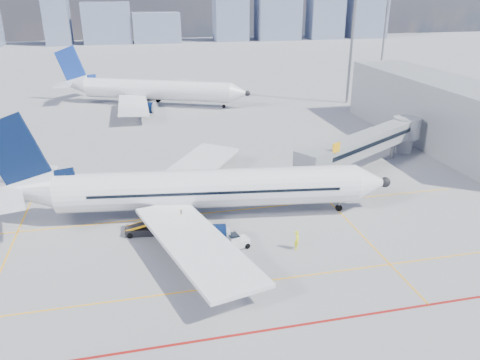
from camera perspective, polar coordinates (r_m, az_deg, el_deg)
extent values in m
plane|color=gray|center=(45.15, -1.88, -8.37)|extent=(420.00, 420.00, 0.00)
cube|color=#FFA70D|center=(52.09, -3.59, -3.99)|extent=(60.00, 0.18, 0.01)
cube|color=#FFA70D|center=(40.20, -0.18, -12.62)|extent=(80.00, 0.15, 0.01)
cube|color=#FFA70D|center=(50.93, 13.38, -5.24)|extent=(0.15, 28.00, 0.01)
cube|color=#FFA70D|center=(53.14, -25.48, -5.74)|extent=(0.15, 30.00, 0.01)
cube|color=maroon|center=(35.58, 2.06, -18.01)|extent=(90.00, 0.25, 0.01)
cube|color=gray|center=(64.70, 14.93, 4.32)|extent=(20.84, 13.93, 2.60)
cube|color=black|center=(64.64, 14.94, 4.49)|extent=(20.52, 13.82, 0.55)
cube|color=gray|center=(55.96, 8.81, 2.03)|extent=(4.49, 4.56, 3.00)
cube|color=black|center=(60.82, 11.62, -0.09)|extent=(2.20, 1.00, 0.70)
cylinder|color=slate|center=(60.33, 11.72, 1.10)|extent=(0.56, 0.56, 2.70)
cylinder|color=slate|center=(71.70, 18.20, 4.04)|extent=(0.60, 0.60, 3.90)
cylinder|color=gray|center=(74.34, 19.62, 6.06)|extent=(4.00, 4.00, 3.00)
cylinder|color=gray|center=(74.86, 19.43, 4.63)|extent=(2.40, 2.40, 3.90)
cube|color=#FFA70D|center=(56.27, 11.66, 3.88)|extent=(1.26, 0.82, 1.20)
cube|color=gray|center=(81.70, 23.07, 7.75)|extent=(10.00, 42.00, 10.00)
cube|color=black|center=(79.02, 20.20, 7.72)|extent=(0.25, 40.00, 4.50)
cylinder|color=slate|center=(104.11, 13.45, 15.88)|extent=(0.56, 0.56, 25.00)
cylinder|color=slate|center=(147.51, 17.26, 17.23)|extent=(0.56, 0.56, 25.00)
cube|color=slate|center=(230.31, -21.53, 18.59)|extent=(10.37, 13.12, 28.16)
cube|color=slate|center=(228.79, -15.91, 17.92)|extent=(20.98, 10.86, 17.82)
cube|color=slate|center=(229.13, -10.16, 17.82)|extent=(21.23, 12.73, 13.23)
cube|color=slate|center=(233.41, -1.16, 19.38)|extent=(15.61, 11.27, 22.72)
cube|color=slate|center=(239.21, 4.65, 19.64)|extent=(20.59, 12.84, 24.85)
cube|color=slate|center=(247.61, 10.41, 19.44)|extent=(16.77, 10.76, 24.70)
cube|color=slate|center=(256.92, 15.28, 19.55)|extent=(18.04, 11.94, 28.33)
cylinder|color=silver|center=(49.95, -3.66, -1.02)|extent=(31.99, 8.40, 4.12)
cone|color=silver|center=(53.32, 15.79, -0.31)|extent=(4.33, 4.60, 4.12)
sphere|color=black|center=(53.85, 17.27, -0.25)|extent=(1.31, 1.31, 1.16)
cone|color=silver|center=(53.00, -24.96, -1.08)|extent=(7.27, 5.01, 4.12)
cube|color=black|center=(52.64, 14.46, 0.22)|extent=(1.79, 1.79, 0.48)
cube|color=silver|center=(59.20, -5.44, 1.55)|extent=(13.88, 17.73, 0.61)
cube|color=silver|center=(41.92, -5.42, -7.64)|extent=(10.16, 18.29, 0.61)
cylinder|color=#071638|center=(56.55, -4.32, -0.88)|extent=(4.10, 2.93, 2.43)
cylinder|color=#071638|center=(45.52, -4.02, -6.93)|extent=(4.10, 2.93, 2.43)
cylinder|color=#B1B4B8|center=(56.60, -2.28, -0.81)|extent=(0.71, 2.52, 2.50)
cylinder|color=#B1B4B8|center=(45.58, -1.48, -6.83)|extent=(0.71, 2.52, 2.50)
cube|color=#071638|center=(51.79, -25.60, 2.64)|extent=(7.23, 1.32, 9.02)
cube|color=#071638|center=(51.78, -22.52, 0.13)|extent=(5.95, 1.12, 2.28)
cube|color=silver|center=(55.97, -24.35, 0.62)|extent=(5.70, 6.72, 0.23)
cube|color=silver|center=(50.11, -26.67, -2.22)|extent=(4.53, 6.52, 0.23)
cylinder|color=slate|center=(53.15, 12.00, -2.83)|extent=(0.32, 0.32, 1.80)
cylinder|color=black|center=(53.37, 11.95, -3.34)|extent=(0.79, 0.38, 0.76)
cylinder|color=slate|center=(53.47, -4.81, -2.36)|extent=(0.36, 0.36, 1.60)
cylinder|color=black|center=(53.60, -4.80, -2.65)|extent=(1.08, 0.78, 1.00)
cylinder|color=slate|center=(48.52, -4.74, -5.05)|extent=(0.36, 0.36, 1.60)
cylinder|color=black|center=(48.66, -4.73, -5.37)|extent=(1.08, 0.78, 1.00)
cube|color=black|center=(51.73, -3.15, 0.22)|extent=(25.79, 3.63, 0.27)
cube|color=black|center=(47.97, -2.96, -1.61)|extent=(25.79, 3.63, 0.27)
cylinder|color=silver|center=(102.03, -10.00, 10.78)|extent=(30.68, 16.70, 4.13)
cone|color=silver|center=(97.17, 0.03, 10.55)|extent=(5.16, 5.32, 4.13)
sphere|color=black|center=(96.90, 0.90, 10.52)|extent=(1.54, 1.54, 1.16)
cone|color=silver|center=(110.23, -19.61, 11.00)|extent=(7.87, 6.53, 4.13)
cube|color=black|center=(97.32, -0.78, 10.92)|extent=(2.10, 2.10, 0.48)
cube|color=silver|center=(111.55, -9.00, 11.21)|extent=(16.67, 15.78, 0.61)
cube|color=silver|center=(94.26, -12.91, 8.92)|extent=(5.52, 17.47, 0.61)
cylinder|color=#071638|center=(108.33, -9.03, 10.17)|extent=(4.47, 3.78, 2.43)
cylinder|color=#071638|center=(97.17, -11.47, 8.63)|extent=(4.47, 3.78, 2.43)
cylinder|color=#B1B4B8|center=(107.67, -8.01, 10.16)|extent=(1.36, 2.43, 2.50)
cylinder|color=#B1B4B8|center=(96.43, -10.35, 8.61)|extent=(1.36, 2.43, 2.50)
cube|color=#16389A|center=(109.65, -19.85, 12.87)|extent=(6.76, 3.26, 9.03)
cube|color=#16389A|center=(108.78, -18.50, 11.60)|extent=(5.58, 2.72, 2.28)
cube|color=silver|center=(113.26, -18.97, 11.55)|extent=(6.47, 6.40, 0.23)
cube|color=silver|center=(107.53, -20.72, 10.80)|extent=(3.38, 6.04, 0.23)
cylinder|color=black|center=(105.49, -9.92, 9.60)|extent=(1.18, 1.00, 1.00)
cylinder|color=black|center=(100.50, -11.02, 8.90)|extent=(1.18, 1.00, 1.00)
cylinder|color=black|center=(98.52, -1.99, 8.96)|extent=(0.81, 0.57, 0.76)
cube|color=silver|center=(45.00, -0.34, -7.67)|extent=(2.42, 1.70, 0.80)
cube|color=silver|center=(44.55, -0.80, -7.12)|extent=(1.25, 1.36, 0.60)
cube|color=black|center=(44.45, -0.80, -6.89)|extent=(1.14, 1.28, 0.35)
cylinder|color=black|center=(44.41, -0.94, -8.52)|extent=(0.59, 0.35, 0.56)
cylinder|color=black|center=(45.26, -1.56, -7.88)|extent=(0.59, 0.35, 0.56)
cylinder|color=black|center=(45.03, 0.90, -8.04)|extent=(0.59, 0.35, 0.56)
cylinder|color=black|center=(45.87, 0.25, -7.43)|extent=(0.59, 0.35, 0.56)
cube|color=black|center=(44.79, -4.90, -8.27)|extent=(3.75, 2.47, 0.17)
cube|color=silver|center=(44.07, -5.96, -7.59)|extent=(1.84, 1.81, 1.49)
cube|color=silver|center=(44.68, -3.93, -7.07)|extent=(1.84, 1.81, 1.49)
cylinder|color=black|center=(43.88, -6.12, -9.25)|extent=(0.33, 0.22, 0.31)
cylinder|color=black|center=(44.95, -6.83, -8.46)|extent=(0.33, 0.22, 0.31)
cylinder|color=black|center=(44.84, -2.96, -8.40)|extent=(0.33, 0.22, 0.31)
cylinder|color=black|center=(45.88, -3.72, -7.65)|extent=(0.33, 0.22, 0.31)
cube|color=black|center=(48.36, -11.35, -6.03)|extent=(4.22, 2.00, 0.68)
cube|color=black|center=(47.80, -10.52, -4.95)|extent=(5.87, 1.76, 1.78)
cube|color=#FFA70D|center=(48.27, -10.47, -4.66)|extent=(5.76, 0.89, 1.85)
cube|color=#FFA70D|center=(47.33, -10.58, -5.24)|extent=(5.76, 0.89, 1.85)
cylinder|color=black|center=(48.05, -13.26, -6.60)|extent=(0.61, 0.31, 0.58)
cylinder|color=black|center=(49.23, -13.06, -5.84)|extent=(0.61, 0.31, 0.58)
cylinder|color=black|center=(47.67, -9.57, -6.53)|extent=(0.61, 0.31, 0.58)
cylinder|color=black|center=(48.86, -9.46, -5.77)|extent=(0.61, 0.31, 0.58)
imported|color=yellow|center=(44.90, 6.96, -7.28)|extent=(0.78, 0.86, 1.97)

